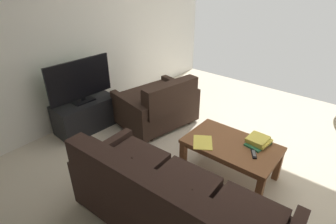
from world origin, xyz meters
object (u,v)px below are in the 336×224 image
at_px(sofa_main, 171,205).
at_px(loose_magazine, 203,142).
at_px(loveseat_near, 158,105).
at_px(tv_stand, 86,115).
at_px(tv_remote, 254,154).
at_px(flat_tv, 80,81).
at_px(book_stack, 258,141).
at_px(coffee_table, 231,148).

bearing_deg(sofa_main, loose_magazine, -74.95).
distance_m(loveseat_near, loose_magazine, 1.31).
relative_size(tv_stand, tv_remote, 5.93).
distance_m(flat_tv, book_stack, 2.58).
bearing_deg(coffee_table, sofa_main, 88.49).
bearing_deg(coffee_table, loose_magazine, 35.72).
bearing_deg(sofa_main, tv_stand, -16.64).
xyz_separation_m(loveseat_near, flat_tv, (0.79, 0.81, 0.46)).
xyz_separation_m(tv_stand, loose_magazine, (-1.98, -0.25, 0.22)).
relative_size(flat_tv, tv_remote, 6.26).
xyz_separation_m(coffee_table, flat_tv, (2.25, 0.44, 0.43)).
relative_size(sofa_main, tv_remote, 12.94).
bearing_deg(tv_stand, loveseat_near, -134.42).
xyz_separation_m(sofa_main, flat_tv, (2.22, -0.66, 0.44)).
relative_size(coffee_table, book_stack, 3.35).
bearing_deg(loose_magazine, book_stack, -176.43).
height_order(coffee_table, loose_magazine, loose_magazine).
height_order(loveseat_near, tv_stand, loveseat_near).
height_order(sofa_main, tv_stand, sofa_main).
xyz_separation_m(book_stack, loose_magazine, (0.51, 0.38, -0.04)).
height_order(coffee_table, tv_stand, tv_stand).
relative_size(sofa_main, flat_tv, 2.07).
relative_size(sofa_main, tv_stand, 2.18).
xyz_separation_m(coffee_table, tv_remote, (-0.28, 0.04, 0.08)).
bearing_deg(tv_remote, loose_magazine, 16.00).
xyz_separation_m(sofa_main, tv_remote, (-0.31, -1.07, 0.09)).
xyz_separation_m(loveseat_near, coffee_table, (-1.46, 0.37, 0.04)).
xyz_separation_m(loveseat_near, book_stack, (-1.69, 0.18, 0.15)).
distance_m(coffee_table, flat_tv, 2.33).
bearing_deg(tv_remote, tv_stand, 9.08).
bearing_deg(flat_tv, sofa_main, 163.32).
distance_m(tv_stand, tv_remote, 2.57).
relative_size(book_stack, tv_remote, 1.98).
height_order(coffee_table, book_stack, book_stack).
distance_m(flat_tv, tv_remote, 2.59).
xyz_separation_m(sofa_main, tv_stand, (2.22, -0.66, -0.13)).
height_order(sofa_main, tv_remote, sofa_main).
xyz_separation_m(book_stack, tv_remote, (-0.05, 0.22, -0.03)).
height_order(loveseat_near, coffee_table, loveseat_near).
bearing_deg(sofa_main, loveseat_near, -45.91).
xyz_separation_m(tv_stand, tv_remote, (-2.53, -0.40, 0.23)).
height_order(coffee_table, flat_tv, flat_tv).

